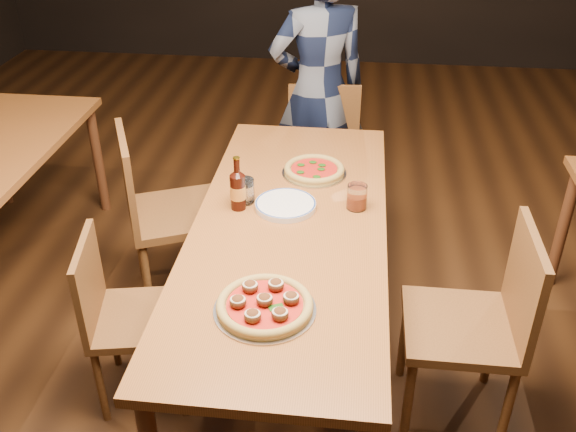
# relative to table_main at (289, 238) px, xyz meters

# --- Properties ---
(ground) EXTENTS (9.00, 9.00, 0.00)m
(ground) POSITION_rel_table_main_xyz_m (0.00, 0.00, -0.68)
(ground) COLOR black
(table_main) EXTENTS (0.80, 2.00, 0.75)m
(table_main) POSITION_rel_table_main_xyz_m (0.00, 0.00, 0.00)
(table_main) COLOR brown
(table_main) RESTS_ON ground
(chair_main_nw) EXTENTS (0.45, 0.45, 0.82)m
(chair_main_nw) POSITION_rel_table_main_xyz_m (-0.60, -0.26, -0.27)
(chair_main_nw) COLOR #583417
(chair_main_nw) RESTS_ON ground
(chair_main_sw) EXTENTS (0.60, 0.60, 0.98)m
(chair_main_sw) POSITION_rel_table_main_xyz_m (-0.63, 0.46, -0.19)
(chair_main_sw) COLOR #583417
(chair_main_sw) RESTS_ON ground
(chair_main_e) EXTENTS (0.44, 0.44, 0.95)m
(chair_main_e) POSITION_rel_table_main_xyz_m (0.71, -0.24, -0.20)
(chair_main_e) COLOR #583417
(chair_main_e) RESTS_ON ground
(chair_end) EXTENTS (0.45, 0.45, 0.91)m
(chair_end) POSITION_rel_table_main_xyz_m (0.07, 1.14, -0.22)
(chair_end) COLOR #583417
(chair_end) RESTS_ON ground
(pizza_meatball) EXTENTS (0.35, 0.35, 0.06)m
(pizza_meatball) POSITION_rel_table_main_xyz_m (-0.02, -0.56, 0.10)
(pizza_meatball) COLOR #B7B7BF
(pizza_meatball) RESTS_ON table_main
(pizza_margherita) EXTENTS (0.31, 0.31, 0.04)m
(pizza_margherita) POSITION_rel_table_main_xyz_m (0.07, 0.46, 0.09)
(pizza_margherita) COLOR #B7B7BF
(pizza_margherita) RESTS_ON table_main
(plate_stack) EXTENTS (0.26, 0.26, 0.03)m
(plate_stack) POSITION_rel_table_main_xyz_m (-0.03, 0.13, 0.08)
(plate_stack) COLOR white
(plate_stack) RESTS_ON table_main
(beer_bottle) EXTENTS (0.07, 0.07, 0.24)m
(beer_bottle) POSITION_rel_table_main_xyz_m (-0.23, 0.10, 0.16)
(beer_bottle) COLOR black
(beer_bottle) RESTS_ON table_main
(water_glass) EXTENTS (0.09, 0.09, 0.11)m
(water_glass) POSITION_rel_table_main_xyz_m (-0.22, 0.16, 0.13)
(water_glass) COLOR white
(water_glass) RESTS_ON table_main
(amber_glass) EXTENTS (0.09, 0.09, 0.11)m
(amber_glass) POSITION_rel_table_main_xyz_m (0.27, 0.17, 0.13)
(amber_glass) COLOR #A33A12
(amber_glass) RESTS_ON table_main
(diner) EXTENTS (0.71, 0.60, 1.65)m
(diner) POSITION_rel_table_main_xyz_m (0.02, 1.37, 0.15)
(diner) COLOR black
(diner) RESTS_ON ground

